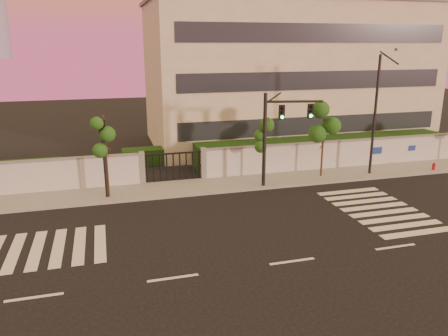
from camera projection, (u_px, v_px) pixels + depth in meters
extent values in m
plane|color=black|center=(292.00, 261.00, 18.17)|extent=(120.00, 120.00, 0.00)
cube|color=gray|center=(224.00, 184.00, 27.87)|extent=(60.00, 3.00, 0.15)
cube|color=#B7BABF|center=(405.00, 151.00, 32.76)|extent=(31.00, 0.30, 2.00)
cube|color=slate|center=(406.00, 137.00, 32.46)|extent=(31.00, 0.36, 0.12)
cube|color=slate|center=(142.00, 169.00, 27.69)|extent=(0.35, 0.35, 2.20)
cube|color=slate|center=(204.00, 164.00, 28.72)|extent=(0.35, 0.35, 2.20)
cube|color=black|center=(322.00, 149.00, 33.68)|extent=(20.00, 2.00, 1.80)
cube|color=black|center=(163.00, 155.00, 32.97)|extent=(6.00, 1.50, 1.20)
cube|color=#BFB8A1|center=(286.00, 75.00, 39.22)|extent=(24.00, 12.00, 12.00)
cube|color=#262D38|center=(315.00, 125.00, 34.61)|extent=(22.00, 0.08, 1.40)
cube|color=#262D38|center=(317.00, 80.00, 33.65)|extent=(22.00, 0.08, 1.40)
cube|color=#262D38|center=(320.00, 33.00, 32.68)|extent=(22.00, 0.08, 1.40)
cube|color=slate|center=(289.00, 3.00, 37.54)|extent=(24.40, 12.40, 0.30)
cube|color=silver|center=(14.00, 252.00, 18.95)|extent=(0.50, 4.00, 0.02)
cube|color=silver|center=(37.00, 250.00, 19.18)|extent=(0.50, 4.00, 0.02)
cube|color=silver|center=(58.00, 247.00, 19.42)|extent=(0.50, 4.00, 0.02)
cube|color=silver|center=(79.00, 245.00, 19.65)|extent=(0.50, 4.00, 0.02)
cube|color=silver|center=(100.00, 242.00, 19.88)|extent=(0.50, 4.00, 0.02)
cube|color=silver|center=(418.00, 233.00, 20.90)|extent=(4.00, 0.50, 0.02)
cube|color=silver|center=(406.00, 225.00, 21.74)|extent=(4.00, 0.50, 0.02)
cube|color=silver|center=(394.00, 219.00, 22.57)|extent=(4.00, 0.50, 0.02)
cube|color=silver|center=(384.00, 213.00, 23.40)|extent=(4.00, 0.50, 0.02)
cube|color=silver|center=(374.00, 207.00, 24.24)|extent=(4.00, 0.50, 0.02)
cube|color=silver|center=(365.00, 201.00, 25.07)|extent=(4.00, 0.50, 0.02)
cube|color=silver|center=(356.00, 196.00, 25.90)|extent=(4.00, 0.50, 0.02)
cube|color=silver|center=(348.00, 191.00, 26.74)|extent=(4.00, 0.50, 0.02)
cube|color=silver|center=(34.00, 297.00, 15.58)|extent=(2.00, 0.15, 0.01)
cube|color=silver|center=(173.00, 278.00, 16.88)|extent=(2.00, 0.15, 0.01)
cube|color=silver|center=(292.00, 261.00, 18.17)|extent=(2.00, 0.15, 0.01)
cube|color=silver|center=(395.00, 247.00, 19.46)|extent=(2.00, 0.15, 0.01)
cylinder|color=#382314|center=(106.00, 158.00, 24.92)|extent=(0.11, 0.11, 4.92)
sphere|color=#1C4814|center=(104.00, 132.00, 24.51)|extent=(0.99, 0.99, 0.99)
sphere|color=#1C4814|center=(111.00, 144.00, 24.96)|extent=(0.75, 0.75, 0.75)
sphere|color=#1C4814|center=(100.00, 142.00, 24.45)|extent=(0.72, 0.72, 0.72)
cylinder|color=#382314|center=(264.00, 152.00, 27.98)|extent=(0.13, 0.13, 4.05)
sphere|color=#1C4814|center=(265.00, 134.00, 27.64)|extent=(1.15, 1.15, 1.15)
sphere|color=#1C4814|center=(269.00, 142.00, 28.10)|extent=(0.88, 0.88, 0.88)
sphere|color=#1C4814|center=(261.00, 141.00, 27.53)|extent=(0.84, 0.84, 0.84)
cylinder|color=#382314|center=(323.00, 141.00, 28.79)|extent=(0.13, 0.13, 5.11)
sphere|color=#1C4814|center=(324.00, 118.00, 28.37)|extent=(1.20, 1.20, 1.20)
sphere|color=#1C4814|center=(327.00, 129.00, 28.88)|extent=(0.91, 0.91, 0.91)
sphere|color=#1C4814|center=(321.00, 126.00, 28.27)|extent=(0.87, 0.87, 0.87)
cylinder|color=black|center=(264.00, 142.00, 26.68)|extent=(0.23, 0.23, 5.92)
cylinder|color=black|center=(293.00, 101.00, 26.49)|extent=(3.59, 0.88, 0.15)
cube|color=black|center=(282.00, 112.00, 26.42)|extent=(0.33, 0.17, 0.86)
sphere|color=#0CF259|center=(282.00, 117.00, 26.39)|extent=(0.19, 0.19, 0.19)
cube|color=black|center=(310.00, 111.00, 26.91)|extent=(0.33, 0.17, 0.86)
sphere|color=#0CF259|center=(311.00, 116.00, 26.88)|extent=(0.19, 0.19, 0.19)
cylinder|color=black|center=(104.00, 159.00, 24.76)|extent=(0.17, 0.17, 4.87)
cube|color=black|center=(102.00, 128.00, 24.23)|extent=(0.38, 0.19, 0.97)
sphere|color=red|center=(102.00, 123.00, 24.04)|extent=(0.22, 0.22, 0.22)
cylinder|color=black|center=(375.00, 117.00, 28.96)|extent=(0.18, 0.18, 8.09)
cylinder|color=black|center=(389.00, 58.00, 27.06)|extent=(0.10, 1.93, 0.79)
cube|color=#3F3F44|center=(399.00, 50.00, 26.08)|extent=(0.51, 0.25, 0.15)
cylinder|color=#AC0B17|center=(433.00, 169.00, 30.79)|extent=(0.20, 0.20, 0.45)
cylinder|color=#AC0B17|center=(434.00, 165.00, 30.72)|extent=(0.25, 0.25, 0.09)
sphere|color=#AC0B17|center=(434.00, 164.00, 30.69)|extent=(0.16, 0.16, 0.16)
cylinder|color=#AC0B17|center=(434.00, 168.00, 30.77)|extent=(0.27, 0.14, 0.09)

